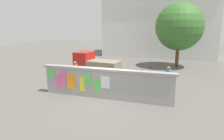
# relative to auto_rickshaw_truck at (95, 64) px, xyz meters

# --- Properties ---
(ground) EXTENTS (60.00, 60.00, 0.00)m
(ground) POSITION_rel_auto_rickshaw_truck_xyz_m (2.57, 3.40, -0.90)
(ground) COLOR #605B56
(poster_wall) EXTENTS (7.50, 0.42, 1.68)m
(poster_wall) POSITION_rel_auto_rickshaw_truck_xyz_m (2.56, -4.60, -0.04)
(poster_wall) COLOR #999999
(poster_wall) RESTS_ON ground
(auto_rickshaw_truck) EXTENTS (3.75, 1.90, 1.85)m
(auto_rickshaw_truck) POSITION_rel_auto_rickshaw_truck_xyz_m (0.00, 0.00, 0.00)
(auto_rickshaw_truck) COLOR black
(auto_rickshaw_truck) RESTS_ON ground
(motorcycle) EXTENTS (1.89, 0.60, 0.87)m
(motorcycle) POSITION_rel_auto_rickshaw_truck_xyz_m (4.02, -3.17, -0.44)
(motorcycle) COLOR black
(motorcycle) RESTS_ON ground
(bicycle_near) EXTENTS (1.67, 0.54, 0.95)m
(bicycle_near) POSITION_rel_auto_rickshaw_truck_xyz_m (1.83, -3.60, -0.54)
(bicycle_near) COLOR black
(bicycle_near) RESTS_ON ground
(bicycle_far) EXTENTS (1.70, 0.44, 0.95)m
(bicycle_far) POSITION_rel_auto_rickshaw_truck_xyz_m (4.25, 0.21, -0.54)
(bicycle_far) COLOR black
(bicycle_far) RESTS_ON ground
(person_walking) EXTENTS (0.40, 0.40, 1.62)m
(person_walking) POSITION_rel_auto_rickshaw_truck_xyz_m (-0.23, -2.83, 0.09)
(person_walking) COLOR #BF6626
(person_walking) RESTS_ON ground
(person_bystander) EXTENTS (0.43, 0.43, 1.62)m
(person_bystander) POSITION_rel_auto_rickshaw_truck_xyz_m (5.75, -2.60, 0.09)
(person_bystander) COLOR #BF6626
(person_bystander) RESTS_ON ground
(tree_roadside) EXTENTS (4.38, 4.38, 6.01)m
(tree_roadside) POSITION_rel_auto_rickshaw_truck_xyz_m (6.17, 5.48, 2.91)
(tree_roadside) COLOR brown
(tree_roadside) RESTS_ON ground
(building_background) EXTENTS (13.74, 6.41, 7.63)m
(building_background) POSITION_rel_auto_rickshaw_truck_xyz_m (3.65, 12.65, 2.93)
(building_background) COLOR silver
(building_background) RESTS_ON ground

